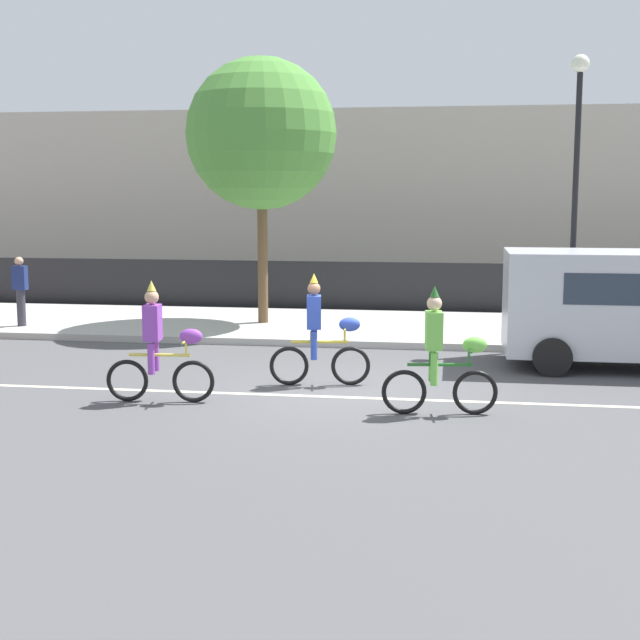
{
  "coord_description": "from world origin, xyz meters",
  "views": [
    {
      "loc": [
        1.81,
        -14.37,
        3.29
      ],
      "look_at": [
        -0.55,
        1.2,
        1.0
      ],
      "focal_mm": 50.0,
      "sensor_mm": 36.0,
      "label": 1
    }
  ],
  "objects_px": {
    "street_lamp_post": "(577,156)",
    "pedestrian_onlooker": "(20,289)",
    "parade_cyclist_lime": "(441,359)",
    "parade_cyclist_cobalt": "(321,337)",
    "parade_cyclist_purple": "(160,349)"
  },
  "relations": [
    {
      "from": "parade_cyclist_cobalt",
      "to": "parade_cyclist_lime",
      "type": "xyz_separation_m",
      "value": [
        2.05,
        -1.71,
        0.0
      ]
    },
    {
      "from": "parade_cyclist_cobalt",
      "to": "street_lamp_post",
      "type": "height_order",
      "value": "street_lamp_post"
    },
    {
      "from": "parade_cyclist_cobalt",
      "to": "pedestrian_onlooker",
      "type": "bearing_deg",
      "value": 149.2
    },
    {
      "from": "parade_cyclist_lime",
      "to": "street_lamp_post",
      "type": "height_order",
      "value": "street_lamp_post"
    },
    {
      "from": "parade_cyclist_cobalt",
      "to": "parade_cyclist_purple",
      "type": "bearing_deg",
      "value": -145.5
    },
    {
      "from": "parade_cyclist_lime",
      "to": "pedestrian_onlooker",
      "type": "distance_m",
      "value": 11.73
    },
    {
      "from": "parade_cyclist_lime",
      "to": "street_lamp_post",
      "type": "bearing_deg",
      "value": 66.8
    },
    {
      "from": "street_lamp_post",
      "to": "pedestrian_onlooker",
      "type": "relative_size",
      "value": 3.62
    },
    {
      "from": "parade_cyclist_purple",
      "to": "street_lamp_post",
      "type": "bearing_deg",
      "value": 40.4
    },
    {
      "from": "pedestrian_onlooker",
      "to": "parade_cyclist_lime",
      "type": "bearing_deg",
      "value": -32.84
    },
    {
      "from": "parade_cyclist_lime",
      "to": "pedestrian_onlooker",
      "type": "xyz_separation_m",
      "value": [
        -9.85,
        6.36,
        0.17
      ]
    },
    {
      "from": "parade_cyclist_cobalt",
      "to": "parade_cyclist_lime",
      "type": "bearing_deg",
      "value": -39.81
    },
    {
      "from": "parade_cyclist_cobalt",
      "to": "pedestrian_onlooker",
      "type": "xyz_separation_m",
      "value": [
        -7.8,
        4.65,
        0.17
      ]
    },
    {
      "from": "parade_cyclist_lime",
      "to": "pedestrian_onlooker",
      "type": "bearing_deg",
      "value": 147.16
    },
    {
      "from": "parade_cyclist_purple",
      "to": "pedestrian_onlooker",
      "type": "height_order",
      "value": "parade_cyclist_purple"
    }
  ]
}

